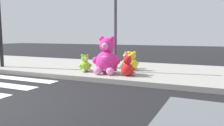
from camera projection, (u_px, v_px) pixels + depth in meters
sidewalk at (101, 69)px, 9.11m from camera, size 28.00×4.40×0.15m
sign_pole at (115, 24)px, 7.77m from camera, size 0.56×0.11×3.20m
plush_pink_large at (107, 59)px, 7.41m from camera, size 0.97×0.88×1.27m
plush_tan at (127, 61)px, 8.71m from camera, size 0.46×0.51×0.66m
plush_yellow at (132, 63)px, 8.20m from camera, size 0.49×0.51×0.71m
plush_red at (128, 68)px, 7.02m from camera, size 0.46×0.48×0.66m
plush_white at (113, 62)px, 8.79m from camera, size 0.42×0.47×0.61m
plush_lime at (85, 65)px, 7.84m from camera, size 0.45×0.45×0.63m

